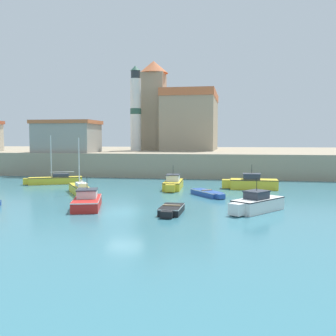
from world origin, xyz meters
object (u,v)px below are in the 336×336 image
object	(u,v)px
church	(185,118)
dinghy_blue_0	(208,193)
motorboat_yellow_6	(252,183)
lighthouse	(136,110)
motorboat_yellow_8	(173,184)
harbor_shed_near_wharf	(67,136)
dinghy_black_4	(171,210)
motorboat_white_7	(257,203)
sailboat_yellow_2	(55,180)
sailboat_yellow_3	(80,189)
motorboat_red_1	(87,201)

from	to	relation	value
church	dinghy_blue_0	bearing A→B (deg)	-79.02
motorboat_yellow_6	lighthouse	distance (m)	27.77
lighthouse	motorboat_yellow_8	bearing A→B (deg)	-66.26
motorboat_yellow_8	harbor_shed_near_wharf	bearing A→B (deg)	142.00
dinghy_black_4	motorboat_white_7	bearing A→B (deg)	16.99
sailboat_yellow_2	church	size ratio (longest dim) A/B	0.42
dinghy_black_4	motorboat_white_7	xyz separation A→B (m)	(5.73, 1.75, 0.30)
sailboat_yellow_2	dinghy_black_4	xyz separation A→B (m)	(15.57, -14.76, -0.20)
sailboat_yellow_3	harbor_shed_near_wharf	distance (m)	21.64
dinghy_blue_0	sailboat_yellow_3	distance (m)	11.52
dinghy_blue_0	motorboat_yellow_6	size ratio (longest dim) A/B	0.73
motorboat_yellow_6	harbor_shed_near_wharf	size ratio (longest dim) A/B	0.64
dinghy_blue_0	motorboat_yellow_6	world-z (taller)	motorboat_yellow_6
sailboat_yellow_2	church	distance (m)	28.58
church	sailboat_yellow_3	bearing A→B (deg)	-99.57
sailboat_yellow_3	motorboat_white_7	world-z (taller)	sailboat_yellow_3
motorboat_red_1	church	xyz separation A→B (m)	(2.22, 38.56, 7.93)
dinghy_black_4	harbor_shed_near_wharf	world-z (taller)	harbor_shed_near_wharf
sailboat_yellow_2	dinghy_black_4	world-z (taller)	sailboat_yellow_2
motorboat_white_7	motorboat_red_1	bearing A→B (deg)	-177.37
harbor_shed_near_wharf	church	bearing A→B (deg)	41.68
dinghy_blue_0	lighthouse	distance (m)	30.17
motorboat_white_7	church	size ratio (longest dim) A/B	0.32
motorboat_yellow_6	sailboat_yellow_3	bearing A→B (deg)	-157.28
dinghy_blue_0	motorboat_red_1	size ratio (longest dim) A/B	0.72
sailboat_yellow_3	lighthouse	size ratio (longest dim) A/B	0.44
motorboat_red_1	sailboat_yellow_2	world-z (taller)	sailboat_yellow_2
church	motorboat_red_1	bearing A→B (deg)	-93.30
dinghy_blue_0	motorboat_red_1	distance (m)	11.05
motorboat_yellow_6	motorboat_yellow_8	distance (m)	7.89
dinghy_blue_0	motorboat_yellow_8	bearing A→B (deg)	131.23
dinghy_black_4	motorboat_yellow_6	world-z (taller)	motorboat_yellow_6
motorboat_yellow_6	motorboat_white_7	size ratio (longest dim) A/B	1.16
motorboat_yellow_6	motorboat_white_7	xyz separation A→B (m)	(-0.13, -12.35, -0.04)
motorboat_red_1	sailboat_yellow_3	bearing A→B (deg)	116.52
motorboat_red_1	motorboat_yellow_6	xyz separation A→B (m)	(12.30, 12.90, 0.11)
sailboat_yellow_2	dinghy_black_4	distance (m)	21.46
harbor_shed_near_wharf	motorboat_red_1	bearing A→B (deg)	-62.99
sailboat_yellow_2	dinghy_blue_0	bearing A→B (deg)	-19.76
dinghy_blue_0	sailboat_yellow_3	xyz separation A→B (m)	(-11.48, -0.90, 0.21)
sailboat_yellow_3	motorboat_yellow_8	xyz separation A→B (m)	(7.72, 5.20, 0.07)
motorboat_white_7	harbor_shed_near_wharf	world-z (taller)	harbor_shed_near_wharf
motorboat_red_1	motorboat_white_7	xyz separation A→B (m)	(12.17, 0.56, 0.07)
motorboat_red_1	dinghy_black_4	size ratio (longest dim) A/B	1.60
motorboat_red_1	church	size ratio (longest dim) A/B	0.38
motorboat_yellow_6	dinghy_blue_0	bearing A→B (deg)	-125.71
motorboat_red_1	lighthouse	world-z (taller)	lighthouse
sailboat_yellow_3	harbor_shed_near_wharf	size ratio (longest dim) A/B	0.68
dinghy_blue_0	motorboat_yellow_8	world-z (taller)	motorboat_yellow_8
motorboat_red_1	motorboat_yellow_6	size ratio (longest dim) A/B	1.01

